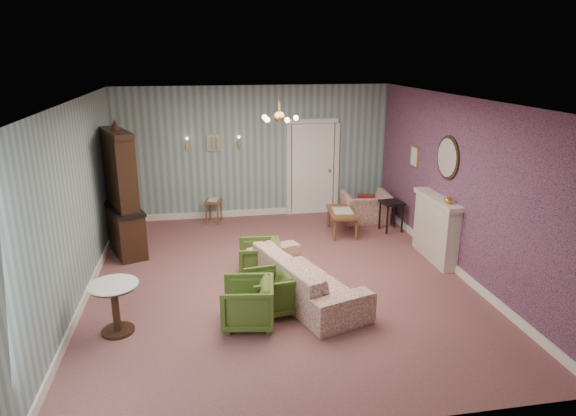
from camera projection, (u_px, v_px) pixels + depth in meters
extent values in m
plane|color=brown|center=(280.00, 280.00, 8.28)|extent=(7.00, 7.00, 0.00)
plane|color=white|center=(279.00, 100.00, 7.43)|extent=(7.00, 7.00, 0.00)
plane|color=slate|center=(255.00, 153.00, 11.15)|extent=(6.00, 0.00, 6.00)
plane|color=slate|center=(341.00, 298.00, 4.56)|extent=(6.00, 0.00, 6.00)
plane|color=slate|center=(77.00, 204.00, 7.36)|extent=(0.00, 7.00, 7.00)
plane|color=slate|center=(459.00, 186.00, 8.35)|extent=(0.00, 7.00, 7.00)
plane|color=#A45264|center=(458.00, 186.00, 8.35)|extent=(0.00, 7.00, 7.00)
imported|color=#465E20|center=(248.00, 301.00, 6.82)|extent=(0.73, 0.77, 0.71)
imported|color=#465E20|center=(271.00, 291.00, 7.17)|extent=(0.69, 0.73, 0.67)
imported|color=#465E20|center=(259.00, 258.00, 8.29)|extent=(0.69, 0.72, 0.69)
imported|color=brown|center=(305.00, 269.00, 7.58)|extent=(1.38, 2.42, 0.91)
imported|color=brown|center=(366.00, 203.00, 11.00)|extent=(1.03, 0.70, 0.87)
imported|color=gold|center=(449.00, 199.00, 8.39)|extent=(0.15, 0.15, 0.15)
cube|color=#5E1B17|center=(366.00, 203.00, 10.84)|extent=(0.41, 0.28, 0.39)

